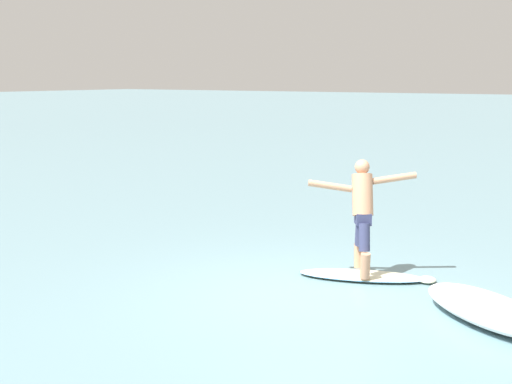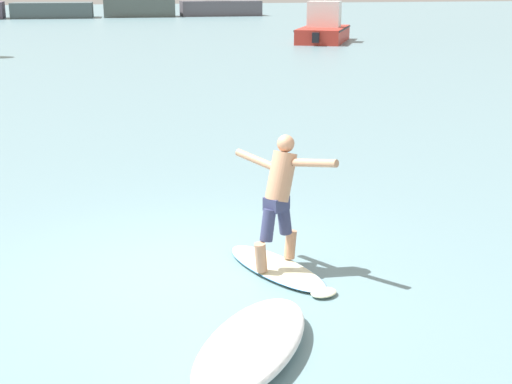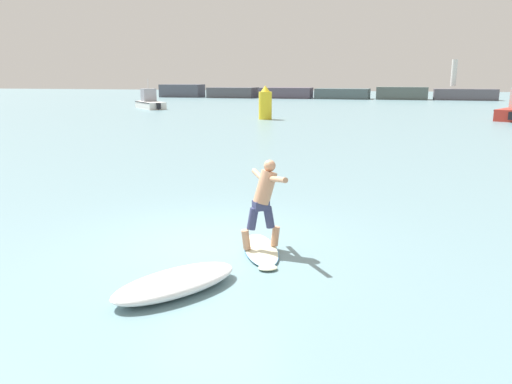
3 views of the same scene
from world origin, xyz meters
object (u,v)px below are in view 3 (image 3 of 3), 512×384
(fishing_boat_near_jetty, at_px, (150,103))
(surfer, at_px, (264,197))
(channel_marker_buoy, at_px, (265,104))
(surfboard, at_px, (261,250))

(fishing_boat_near_jetty, bearing_deg, surfer, -61.29)
(channel_marker_buoy, bearing_deg, surfer, -76.83)
(surfboard, relative_size, fishing_boat_near_jetty, 0.41)
(surfboard, height_order, fishing_boat_near_jetty, fishing_boat_near_jetty)
(surfboard, distance_m, fishing_boat_near_jetty, 41.25)
(fishing_boat_near_jetty, relative_size, channel_marker_buoy, 1.95)
(surfer, xyz_separation_m, fishing_boat_near_jetty, (-19.79, 36.14, -0.41))
(surfboard, xyz_separation_m, channel_marker_buoy, (-6.26, 26.99, 1.05))
(channel_marker_buoy, bearing_deg, fishing_boat_near_jetty, 145.66)
(surfboard, height_order, surfer, surfer)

